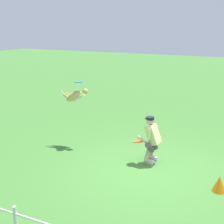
{
  "coord_description": "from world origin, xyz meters",
  "views": [
    {
      "loc": [
        -2.55,
        7.35,
        3.77
      ],
      "look_at": [
        1.39,
        -0.79,
        1.24
      ],
      "focal_mm": 52.07,
      "sensor_mm": 36.0,
      "label": 1
    }
  ],
  "objects_px": {
    "dog": "(75,96)",
    "frisbee_flying": "(78,82)",
    "frisbee_held": "(138,142)",
    "training_cone": "(219,184)",
    "person": "(152,138)"
  },
  "relations": [
    {
      "from": "dog",
      "to": "training_cone",
      "type": "distance_m",
      "value": 4.93
    },
    {
      "from": "person",
      "to": "frisbee_flying",
      "type": "bearing_deg",
      "value": -1.79
    },
    {
      "from": "frisbee_flying",
      "to": "frisbee_held",
      "type": "height_order",
      "value": "frisbee_flying"
    },
    {
      "from": "frisbee_held",
      "to": "training_cone",
      "type": "distance_m",
      "value": 2.41
    },
    {
      "from": "person",
      "to": "frisbee_held",
      "type": "relative_size",
      "value": 4.66
    },
    {
      "from": "frisbee_flying",
      "to": "frisbee_held",
      "type": "relative_size",
      "value": 0.91
    },
    {
      "from": "frisbee_flying",
      "to": "frisbee_held",
      "type": "xyz_separation_m",
      "value": [
        -2.19,
        0.56,
        -1.38
      ]
    },
    {
      "from": "dog",
      "to": "training_cone",
      "type": "bearing_deg",
      "value": -21.51
    },
    {
      "from": "dog",
      "to": "frisbee_flying",
      "type": "bearing_deg",
      "value": 5.73
    },
    {
      "from": "frisbee_held",
      "to": "training_cone",
      "type": "bearing_deg",
      "value": 163.68
    },
    {
      "from": "frisbee_flying",
      "to": "frisbee_held",
      "type": "distance_m",
      "value": 2.65
    },
    {
      "from": "person",
      "to": "training_cone",
      "type": "bearing_deg",
      "value": 162.18
    },
    {
      "from": "dog",
      "to": "frisbee_flying",
      "type": "relative_size",
      "value": 3.92
    },
    {
      "from": "dog",
      "to": "frisbee_flying",
      "type": "height_order",
      "value": "frisbee_flying"
    },
    {
      "from": "dog",
      "to": "frisbee_held",
      "type": "relative_size",
      "value": 3.57
    }
  ]
}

